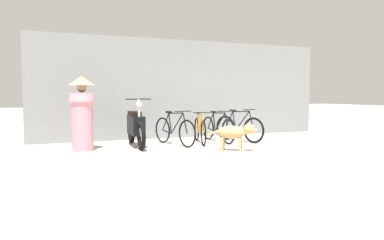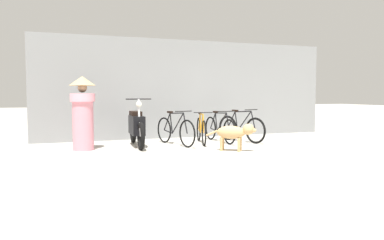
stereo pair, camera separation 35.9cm
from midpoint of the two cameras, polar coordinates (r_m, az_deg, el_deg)
ground_plane at (r=8.23m, az=8.25°, el=-4.80°), size 60.00×60.00×0.00m
shop_wall_back at (r=10.88m, az=0.67°, el=4.73°), size 8.71×0.20×2.78m
bicycle_0 at (r=9.16m, az=-1.47°, el=-1.63°), size 0.55×1.67×0.86m
bicycle_1 at (r=9.48m, az=2.49°, el=-1.53°), size 0.53×1.58×0.81m
bicycle_2 at (r=9.78m, az=5.25°, el=-1.35°), size 0.46×1.71×0.83m
bicycle_3 at (r=9.90m, az=8.51°, el=-1.27°), size 0.63×1.57×0.86m
motorcycle at (r=8.99m, az=-7.31°, el=-1.03°), size 0.58×1.90×1.15m
stray_dog at (r=8.24m, az=7.74°, el=-1.91°), size 0.93×0.78×0.61m
person_in_robes at (r=8.59m, az=-15.16°, el=1.33°), size 0.64×0.64×1.64m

